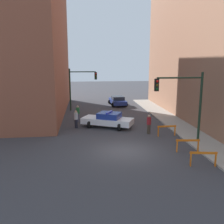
# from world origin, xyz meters

# --- Properties ---
(ground_plane) EXTENTS (120.00, 120.00, 0.00)m
(ground_plane) POSITION_xyz_m (0.00, 0.00, 0.00)
(ground_plane) COLOR #38383D
(sidewalk_right) EXTENTS (2.40, 44.00, 0.12)m
(sidewalk_right) POSITION_xyz_m (6.20, 0.00, 0.06)
(sidewalk_right) COLOR #9E998E
(sidewalk_right) RESTS_ON ground_plane
(traffic_light_near) EXTENTS (3.64, 0.35, 5.20)m
(traffic_light_near) POSITION_xyz_m (4.73, 1.27, 3.53)
(traffic_light_near) COLOR black
(traffic_light_near) RESTS_ON sidewalk_right
(traffic_light_far) EXTENTS (3.44, 0.35, 5.20)m
(traffic_light_far) POSITION_xyz_m (-3.30, 15.01, 3.40)
(traffic_light_far) COLOR black
(traffic_light_far) RESTS_ON ground_plane
(police_car) EXTENTS (5.04, 3.69, 1.52)m
(police_car) POSITION_xyz_m (-0.54, 6.41, 0.72)
(police_car) COLOR white
(police_car) RESTS_ON ground_plane
(parked_car_near) EXTENTS (2.46, 4.41, 1.31)m
(parked_car_near) POSITION_xyz_m (1.95, 17.96, 0.67)
(parked_car_near) COLOR navy
(parked_car_near) RESTS_ON ground_plane
(pedestrian_crossing) EXTENTS (0.48, 0.48, 1.66)m
(pedestrian_crossing) POSITION_xyz_m (-3.48, 6.46, 0.86)
(pedestrian_crossing) COLOR black
(pedestrian_crossing) RESTS_ON ground_plane
(pedestrian_corner) EXTENTS (0.51, 0.51, 1.66)m
(pedestrian_corner) POSITION_xyz_m (-3.38, 9.02, 0.86)
(pedestrian_corner) COLOR #474C66
(pedestrian_corner) RESTS_ON ground_plane
(pedestrian_sidewalk) EXTENTS (0.46, 0.46, 1.66)m
(pedestrian_sidewalk) POSITION_xyz_m (2.72, 3.89, 0.86)
(pedestrian_sidewalk) COLOR #382D23
(pedestrian_sidewalk) RESTS_ON ground_plane
(barrier_front) EXTENTS (1.59, 0.40, 0.90)m
(barrier_front) POSITION_xyz_m (4.18, -3.06, 0.62)
(barrier_front) COLOR orange
(barrier_front) RESTS_ON ground_plane
(barrier_mid) EXTENTS (1.60, 0.32, 0.90)m
(barrier_mid) POSITION_xyz_m (4.23, -0.69, 0.62)
(barrier_mid) COLOR orange
(barrier_mid) RESTS_ON ground_plane
(barrier_back) EXTENTS (1.60, 0.22, 0.90)m
(barrier_back) POSITION_xyz_m (4.02, 3.05, 0.62)
(barrier_back) COLOR orange
(barrier_back) RESTS_ON ground_plane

